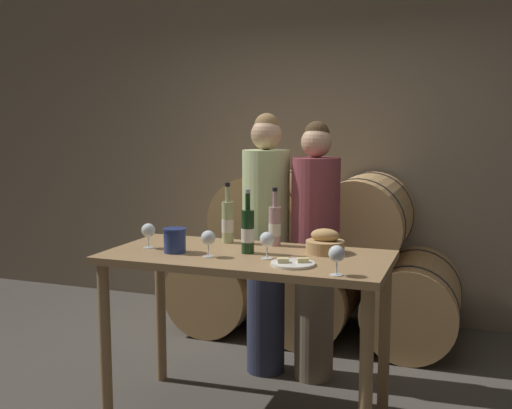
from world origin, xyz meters
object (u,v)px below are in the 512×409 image
at_px(blue_crock, 175,239).
at_px(bread_basket, 325,244).
at_px(wine_bottle_white, 228,222).
at_px(wine_glass_right, 337,254).
at_px(wine_glass_center, 267,240).
at_px(tasting_table, 247,278).
at_px(wine_glass_left, 208,238).
at_px(wine_bottle_rose, 275,225).
at_px(cheese_plate, 293,263).
at_px(wine_bottle_red, 248,231).
at_px(person_right, 315,249).
at_px(wine_glass_far_left, 148,231).
at_px(person_left, 266,241).

xyz_separation_m(blue_crock, bread_basket, (0.77, 0.26, -0.02)).
distance_m(wine_bottle_white, wine_glass_right, 0.95).
xyz_separation_m(wine_glass_center, wine_glass_right, (0.42, -0.22, 0.00)).
height_order(tasting_table, wine_glass_left, wine_glass_left).
distance_m(wine_bottle_rose, cheese_plate, 0.51).
xyz_separation_m(wine_bottle_red, wine_bottle_white, (-0.22, 0.24, 0.00)).
xyz_separation_m(wine_bottle_rose, wine_glass_left, (-0.23, -0.41, -0.02)).
distance_m(person_right, wine_glass_far_left, 1.08).
height_order(wine_bottle_rose, wine_glass_left, wine_bottle_rose).
distance_m(wine_bottle_rose, blue_crock, 0.58).
bearing_deg(wine_glass_center, person_right, 84.97).
distance_m(wine_bottle_white, wine_glass_left, 0.40).
bearing_deg(tasting_table, wine_glass_center, -28.21).
distance_m(person_right, blue_crock, 0.99).
xyz_separation_m(wine_glass_far_left, wine_glass_center, (0.72, -0.03, 0.00)).
height_order(wine_glass_far_left, wine_glass_right, same).
relative_size(person_left, blue_crock, 12.84).
height_order(tasting_table, cheese_plate, cheese_plate).
bearing_deg(blue_crock, bread_basket, 18.81).
bearing_deg(cheese_plate, wine_glass_far_left, 171.79).
xyz_separation_m(wine_glass_far_left, wine_glass_left, (0.41, -0.10, 0.00)).
height_order(person_right, wine_glass_left, person_right).
distance_m(wine_glass_left, wine_glass_right, 0.74).
relative_size(wine_bottle_rose, wine_glass_left, 2.39).
relative_size(wine_glass_left, wine_glass_center, 1.00).
relative_size(tasting_table, blue_crock, 11.49).
relative_size(wine_bottle_white, blue_crock, 2.67).
bearing_deg(person_left, bread_basket, -44.96).
relative_size(person_left, wine_glass_right, 12.13).
distance_m(wine_bottle_red, bread_basket, 0.42).
height_order(person_right, bread_basket, person_right).
distance_m(blue_crock, bread_basket, 0.82).
distance_m(person_left, wine_glass_left, 0.83).
distance_m(tasting_table, person_left, 0.69).
bearing_deg(blue_crock, person_right, 52.87).
bearing_deg(cheese_plate, wine_bottle_white, 140.98).
relative_size(wine_glass_left, wine_glass_right, 1.00).
bearing_deg(blue_crock, tasting_table, 14.80).
distance_m(tasting_table, wine_glass_center, 0.29).
bearing_deg(person_left, wine_glass_center, -70.71).
xyz_separation_m(cheese_plate, wine_glass_right, (0.25, -0.13, 0.09)).
bearing_deg(wine_glass_left, wine_bottle_rose, 60.12).
relative_size(tasting_table, wine_bottle_red, 4.39).
distance_m(wine_bottle_rose, wine_glass_right, 0.75).
bearing_deg(wine_glass_left, person_left, 87.15).
bearing_deg(cheese_plate, person_left, 116.92).
bearing_deg(wine_bottle_white, bread_basket, -8.41).
height_order(person_left, wine_bottle_red, person_left).
xyz_separation_m(wine_bottle_red, wine_glass_center, (0.14, -0.09, -0.02)).
xyz_separation_m(tasting_table, wine_bottle_red, (0.00, 0.02, 0.26)).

